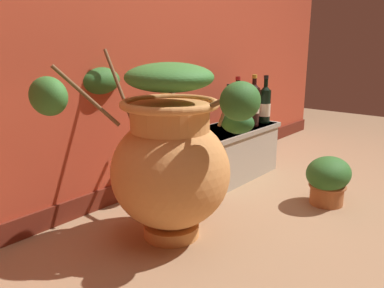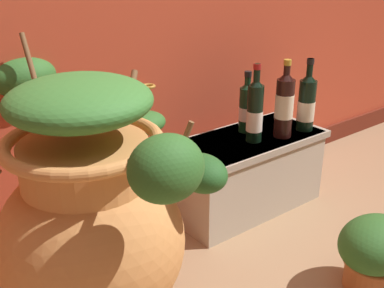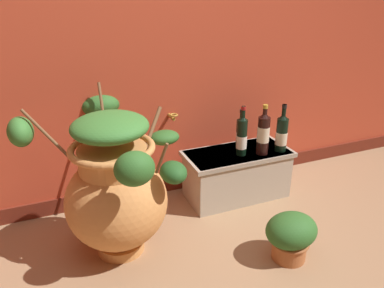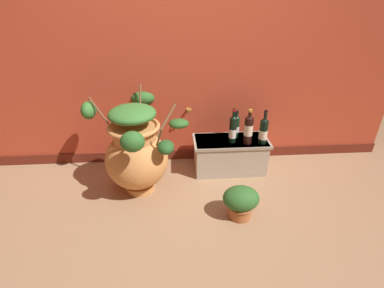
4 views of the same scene
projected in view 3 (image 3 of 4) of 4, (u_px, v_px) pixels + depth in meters
back_wall at (149, 3)px, 2.28m from camera, size 4.40×0.33×2.60m
terracotta_urn at (115, 185)px, 1.97m from camera, size 0.97×1.06×0.87m
stone_ledge at (237, 172)px, 2.59m from camera, size 0.74×0.35×0.34m
wine_bottle_left at (282, 133)px, 2.50m from camera, size 0.08×0.08×0.33m
wine_bottle_middle at (263, 132)px, 2.44m from camera, size 0.08×0.08×0.35m
wine_bottle_right at (241, 131)px, 2.55m from camera, size 0.07×0.07×0.28m
wine_bottle_back at (242, 135)px, 2.43m from camera, size 0.07×0.07×0.34m
potted_shrub at (291, 235)px, 2.00m from camera, size 0.29×0.24×0.28m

